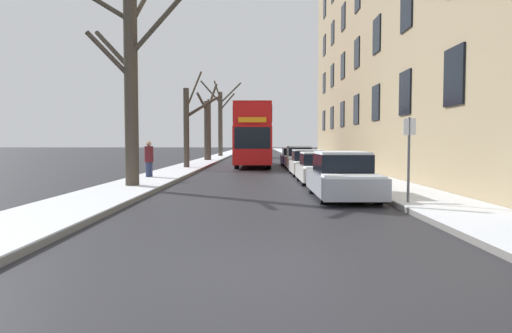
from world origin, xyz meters
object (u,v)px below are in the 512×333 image
Objects in this scene: double_decker_bus at (253,133)px; street_sign_post at (409,156)px; parked_car_3 at (299,159)px; parked_car_4 at (293,157)px; bare_tree_left_0 at (130,81)px; bare_tree_left_1 at (189,124)px; parked_car_0 at (342,177)px; oncoming_van at (250,147)px; parked_car_2 at (308,163)px; pedestrian_left_sidewalk at (149,159)px; bare_tree_left_2 at (208,127)px; parked_car_1 at (320,169)px; bare_tree_left_3 at (220,120)px.

double_decker_bus reaches higher than street_sign_post.
parked_car_3 is 5.07m from parked_car_4.
bare_tree_left_0 is at bearing -112.47° from parked_car_4.
bare_tree_left_1 reaches higher than parked_car_0.
bare_tree_left_0 reaches higher than double_decker_bus.
parked_car_4 is at bearing 36.17° from bare_tree_left_1.
oncoming_van reaches higher than parked_car_0.
street_sign_post reaches higher than parked_car_0.
double_decker_bus is at bearing 108.64° from parked_car_2.
parked_car_4 is at bearing 90.00° from parked_car_3.
oncoming_van is 2.78× the size of pedestrian_left_sidewalk.
double_decker_bus is 3.75m from parked_car_4.
bare_tree_left_0 is at bearing -134.34° from parked_car_2.
double_decker_bus is 5.13m from parked_car_3.
parked_car_4 is 0.82× the size of oncoming_van.
parked_car_0 is 2.67m from street_sign_post.
parked_car_0 is at bearing -75.13° from bare_tree_left_2.
bare_tree_left_2 is 1.45× the size of oncoming_van.
oncoming_van is (3.51, 23.37, -1.69)m from bare_tree_left_1.
parked_car_0 is 1.08× the size of parked_car_4.
bare_tree_left_2 is at bearing 112.81° from parked_car_2.
parked_car_1 is at bearing -77.67° from double_decker_bus.
pedestrian_left_sidewalk is (-7.66, 1.43, 0.37)m from parked_car_1.
parked_car_2 is 5.15m from parked_car_3.
parked_car_2 reaches higher than parked_car_4.
parked_car_1 is 4.84m from parked_car_2.
bare_tree_left_2 is 14.40m from parked_car_3.
bare_tree_left_1 is 16.87m from parked_car_0.
double_decker_bus is 21.69m from street_sign_post.
bare_tree_left_1 is at bearing -98.54° from oncoming_van.
bare_tree_left_3 is 5.08× the size of pedestrian_left_sidewalk.
bare_tree_left_0 is 14.99m from parked_car_3.
bare_tree_left_2 is 10.48m from parked_car_4.
pedestrian_left_sidewalk is at bearing 135.36° from street_sign_post.
bare_tree_left_1 is 1.46× the size of parked_car_0.
bare_tree_left_1 is 1.58× the size of parked_car_4.
bare_tree_left_1 is at bearing -178.90° from parked_car_3.
parked_car_0 is 1.86× the size of street_sign_post.
parked_car_4 is at bearing 23.46° from double_decker_bus.
double_decker_bus is 2.56× the size of parked_car_2.
bare_tree_left_0 reaches higher than parked_car_0.
bare_tree_left_2 is at bearing -90.60° from bare_tree_left_3.
bare_tree_left_1 is 9.01m from parked_car_2.
parked_car_2 is at bearing -82.74° from oncoming_van.
bare_tree_left_0 is 2.00× the size of parked_car_4.
bare_tree_left_0 is 0.90× the size of bare_tree_left_3.
bare_tree_left_2 reaches higher than parked_car_2.
parked_car_0 is at bearing -90.00° from parked_car_3.
bare_tree_left_1 is 8.66m from pedestrian_left_sidewalk.
parked_car_1 is (7.33, 2.66, -3.37)m from bare_tree_left_0.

